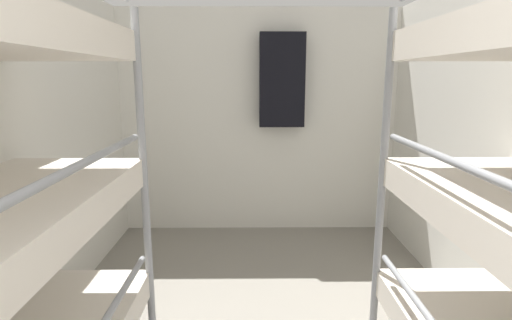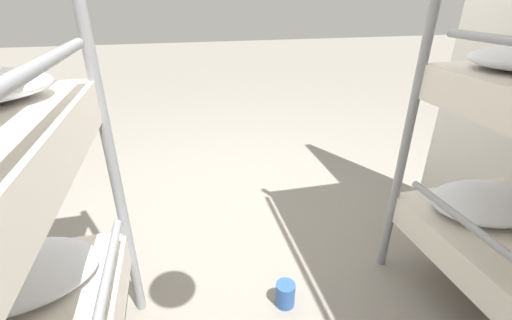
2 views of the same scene
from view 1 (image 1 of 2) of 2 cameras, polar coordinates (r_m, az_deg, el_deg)
wall_back at (r=4.12m, az=0.33°, el=5.33°), size 2.91×0.06×2.26m
hanging_coat at (r=3.96m, az=3.74°, el=11.28°), size 0.44×0.12×0.90m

